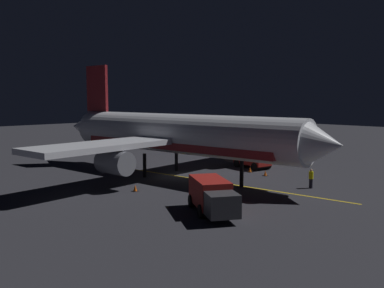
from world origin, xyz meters
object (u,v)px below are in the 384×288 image
object	(u,v)px
ground_crew_worker	(311,178)
traffic_cone_near_left	(135,188)
airliner	(174,135)
baggage_truck	(212,196)
traffic_cone_under_wing	(250,170)
traffic_cone_far	(205,202)
catering_truck	(248,157)
traffic_cone_near_right	(265,173)

from	to	relation	value
ground_crew_worker	traffic_cone_near_left	world-z (taller)	ground_crew_worker
ground_crew_worker	airliner	bearing A→B (deg)	-70.56
baggage_truck	ground_crew_worker	bearing A→B (deg)	176.68
airliner	baggage_truck	bearing A→B (deg)	57.81
airliner	traffic_cone_under_wing	size ratio (longest dim) A/B	63.83
traffic_cone_near_left	traffic_cone_far	size ratio (longest dim) A/B	1.00
ground_crew_worker	traffic_cone_under_wing	size ratio (longest dim) A/B	3.16
baggage_truck	traffic_cone_near_left	distance (m)	9.42
traffic_cone_under_wing	baggage_truck	bearing A→B (deg)	28.10
baggage_truck	traffic_cone_far	xyz separation A→B (m)	(-1.36, -1.98, -0.97)
baggage_truck	ground_crew_worker	size ratio (longest dim) A/B	3.48
catering_truck	traffic_cone_far	bearing A→B (deg)	26.78
traffic_cone_near_right	traffic_cone_far	distance (m)	13.51
airliner	catering_truck	world-z (taller)	airliner
airliner	ground_crew_worker	xyz separation A→B (m)	(-4.58, 12.97, -3.32)
catering_truck	traffic_cone_near_right	distance (m)	5.48
airliner	traffic_cone_far	size ratio (longest dim) A/B	63.83
catering_truck	traffic_cone_far	size ratio (longest dim) A/B	11.34
baggage_truck	airliner	bearing A→B (deg)	-122.19
airliner	traffic_cone_far	xyz separation A→B (m)	(6.35, 10.27, -3.95)
catering_truck	traffic_cone_near_left	size ratio (longest dim) A/B	11.34
catering_truck	airliner	bearing A→B (deg)	-12.70
catering_truck	traffic_cone_near_left	xyz separation A→B (m)	(16.88, 0.72, -0.92)
catering_truck	traffic_cone_near_right	world-z (taller)	catering_truck
airliner	traffic_cone_near_left	xyz separation A→B (m)	(7.20, 2.90, -3.95)
airliner	traffic_cone_far	world-z (taller)	airliner
traffic_cone_near_left	traffic_cone_under_wing	distance (m)	14.51
catering_truck	ground_crew_worker	distance (m)	11.94
ground_crew_worker	traffic_cone_under_wing	bearing A→B (deg)	-107.04
airliner	traffic_cone_near_left	world-z (taller)	airliner
catering_truck	traffic_cone_under_wing	size ratio (longest dim) A/B	11.34
traffic_cone_far	traffic_cone_near_right	bearing A→B (deg)	-164.49
traffic_cone_far	traffic_cone_near_left	bearing A→B (deg)	-83.48
traffic_cone_near_left	traffic_cone_near_right	bearing A→B (deg)	164.81
traffic_cone_near_left	traffic_cone_far	xyz separation A→B (m)	(-0.84, 7.38, 0.00)
baggage_truck	traffic_cone_under_wing	xyz separation A→B (m)	(-14.96, -7.99, -0.97)
traffic_cone_near_right	traffic_cone_under_wing	size ratio (longest dim) A/B	1.00
catering_truck	traffic_cone_near_left	world-z (taller)	catering_truck
catering_truck	traffic_cone_near_right	xyz separation A→B (m)	(3.02, 4.48, -0.92)
traffic_cone_near_right	catering_truck	bearing A→B (deg)	-123.97
catering_truck	traffic_cone_under_wing	world-z (taller)	catering_truck
baggage_truck	catering_truck	xyz separation A→B (m)	(-17.40, -10.07, -0.04)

